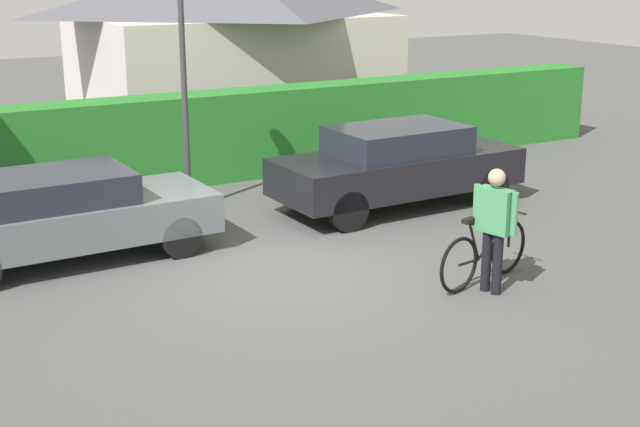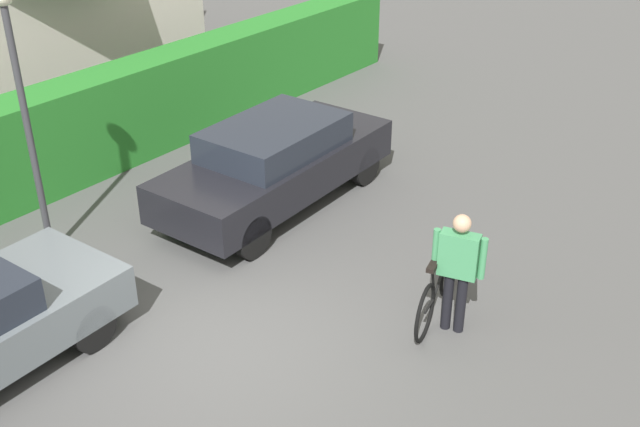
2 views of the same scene
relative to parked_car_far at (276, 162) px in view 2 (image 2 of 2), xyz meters
The scene contains 5 objects.
ground_plane 3.85m from the parked_car_far, 148.74° to the right, with size 60.00×60.00×0.00m, color #4A4A4A.
parked_car_far is the anchor object (origin of this frame).
bicycle 3.85m from the parked_car_far, 106.00° to the right, with size 1.82×0.63×0.99m.
person_rider 4.19m from the parked_car_far, 106.66° to the right, with size 0.32×0.65×1.67m.
street_lamp 4.08m from the parked_car_far, 153.09° to the left, with size 0.28×0.28×3.96m.
Camera 2 is at (-5.35, -5.67, 6.12)m, focal length 43.47 mm.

